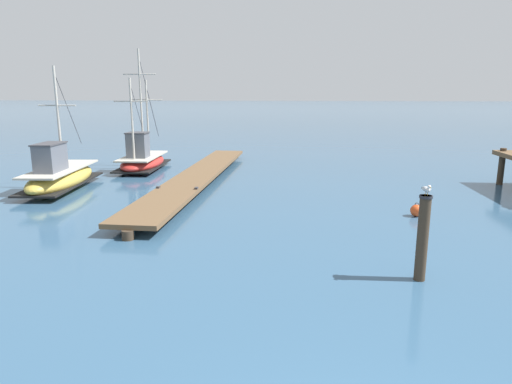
# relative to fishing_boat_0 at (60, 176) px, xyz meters

# --- Properties ---
(floating_dock) EXTENTS (2.10, 17.62, 0.53)m
(floating_dock) POSITION_rel_fishing_boat_0_xyz_m (5.75, 2.20, -0.28)
(floating_dock) COLOR brown
(floating_dock) RESTS_ON ground
(fishing_boat_0) EXTENTS (2.32, 5.68, 5.41)m
(fishing_boat_0) POSITION_rel_fishing_boat_0_xyz_m (0.00, 0.00, 0.00)
(fishing_boat_0) COLOR gold
(fishing_boat_0) RESTS_ON ground
(fishing_boat_1) EXTENTS (2.24, 5.97, 6.56)m
(fishing_boat_1) POSITION_rel_fishing_boat_0_xyz_m (1.85, 5.46, -0.04)
(fishing_boat_1) COLOR #AD2823
(fishing_boat_1) RESTS_ON ground
(mooring_piling) EXTENTS (0.30, 0.30, 2.04)m
(mooring_piling) POSITION_rel_fishing_boat_0_xyz_m (13.52, -8.59, 0.41)
(mooring_piling) COLOR #3D3023
(mooring_piling) RESTS_ON ground
(perched_seagull) EXTENTS (0.18, 0.38, 0.26)m
(perched_seagull) POSITION_rel_fishing_boat_0_xyz_m (13.52, -8.59, 1.54)
(perched_seagull) COLOR gold
(perched_seagull) RESTS_ON mooring_piling
(mooring_buoy) EXTENTS (0.43, 0.43, 0.50)m
(mooring_buoy) POSITION_rel_fishing_boat_0_xyz_m (14.79, -2.92, -0.43)
(mooring_buoy) COLOR #E04C1E
(mooring_buoy) RESTS_ON ground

